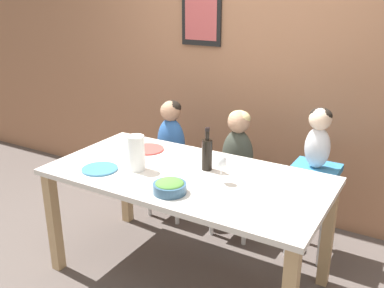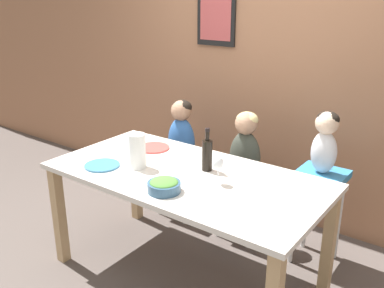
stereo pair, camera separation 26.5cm
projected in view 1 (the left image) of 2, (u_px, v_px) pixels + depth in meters
The scene contains 15 objects.
ground_plane at pixel (187, 275), 3.00m from camera, with size 14.00×14.00×0.00m, color #564C47.
wall_back at pixel (262, 59), 3.52m from camera, with size 10.00×0.09×2.70m.
dining_table at pixel (187, 187), 2.77m from camera, with size 1.80×0.91×0.78m.
chair_far_left at pixel (172, 174), 3.72m from camera, with size 0.38×0.40×0.45m.
chair_far_center at pixel (236, 189), 3.43m from camera, with size 0.38×0.40×0.45m.
chair_right_highchair at pixel (313, 188), 3.08m from camera, with size 0.33×0.34×0.70m.
person_child_left at pixel (171, 133), 3.60m from camera, with size 0.25×0.18×0.58m.
person_child_center at pixel (238, 145), 3.30m from camera, with size 0.25×0.18×0.58m.
person_baby_right at pixel (319, 133), 2.94m from camera, with size 0.18×0.16×0.44m.
wine_bottle at pixel (207, 153), 2.76m from camera, with size 0.07×0.07×0.29m.
paper_towel_roll at pixel (136, 153), 2.76m from camera, with size 0.11×0.11×0.23m.
wine_glass_near at pixel (221, 163), 2.57m from camera, with size 0.06×0.06×0.18m.
salad_bowl_large at pixel (170, 187), 2.47m from camera, with size 0.20×0.20×0.08m.
dinner_plate_front_left at pixel (100, 169), 2.79m from camera, with size 0.24×0.24×0.01m.
dinner_plate_back_left at pixel (148, 149), 3.14m from camera, with size 0.24×0.24×0.01m.
Camera 1 is at (1.30, -2.15, 1.88)m, focal length 40.00 mm.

